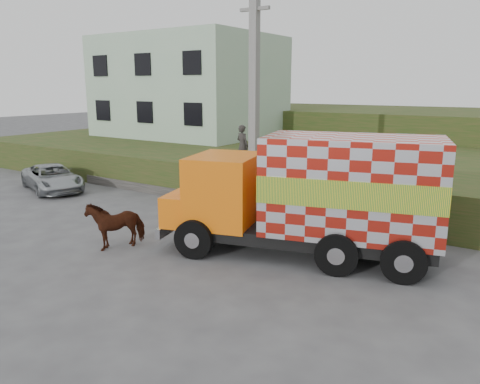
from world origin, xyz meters
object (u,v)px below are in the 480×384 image
Objects in this scene: cow at (116,224)px; suv at (52,178)px; utility_pole at (254,99)px; pedestrian at (242,146)px; cargo_truck at (313,196)px.

cow is 8.78m from suv.
utility_pole is 5.02× the size of pedestrian.
suv is at bearing 179.65° from cow.
cargo_truck reaches higher than pedestrian.
cow is (-0.92, -6.02, -3.40)m from utility_pole.
pedestrian is (8.29, 2.77, 1.73)m from suv.
utility_pole is 1.95× the size of suv.
utility_pole is 1.03× the size of cargo_truck.
utility_pole is 6.00m from cargo_truck.
cow is 6.49m from pedestrian.
utility_pole is 1.92m from pedestrian.
pedestrian is (-0.68, 0.26, -1.78)m from utility_pole.
pedestrian is at bearing 158.92° from utility_pole.
utility_pole is 5.02× the size of cow.
utility_pole is 6.97m from cow.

